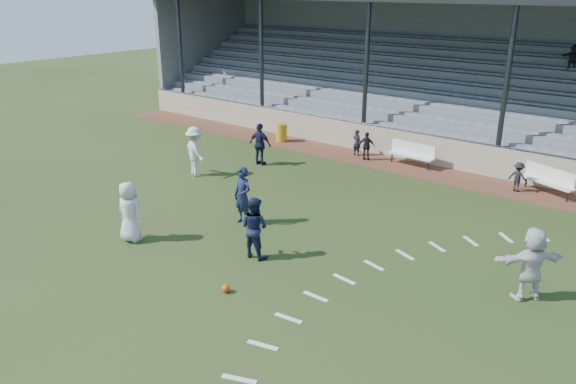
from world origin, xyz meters
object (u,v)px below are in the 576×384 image
Objects in this scene: bench_right at (549,178)px; trash_bin at (282,133)px; football at (226,289)px; player_white_lead at (130,212)px; bench_left at (412,152)px; player_navy_lead at (243,196)px.

bench_right reaches higher than trash_bin.
bench_right is 9.68× the size of football.
football is 0.12× the size of player_white_lead.
bench_left is at bearing -115.38° from player_white_lead.
player_white_lead is at bearing -101.45° from bench_left.
player_white_lead is (-4.24, 0.41, 0.80)m from football.
bench_right is 2.39× the size of trash_bin.
player_navy_lead is (-2.55, 3.37, 0.81)m from football.
bench_right is 14.36m from player_white_lead.
football is (7.77, -11.64, -0.34)m from trash_bin.
bench_left is at bearing 3.61° from trash_bin.
player_white_lead is 3.40m from player_navy_lead.
bench_right is at bearing 57.30° from player_navy_lead.
football is at bearing -56.29° from trash_bin.
bench_left is at bearing 95.67° from football.
player_white_lead is (3.53, -11.23, 0.46)m from trash_bin.
bench_left is 12.13m from football.
player_navy_lead is (-6.68, -8.71, 0.33)m from bench_right.
football is (-4.13, -12.08, -0.48)m from bench_right.
trash_bin is at bearing -173.22° from bench_left.
bench_left is 9.74× the size of football.
bench_left is 1.12× the size of player_white_lead.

